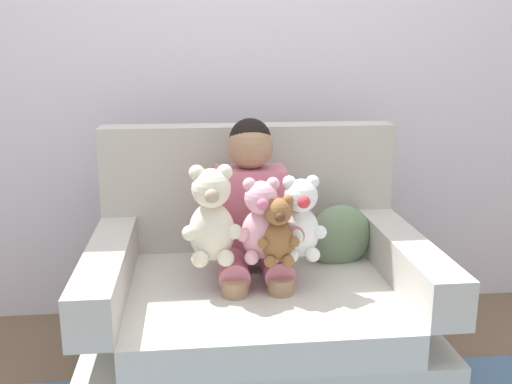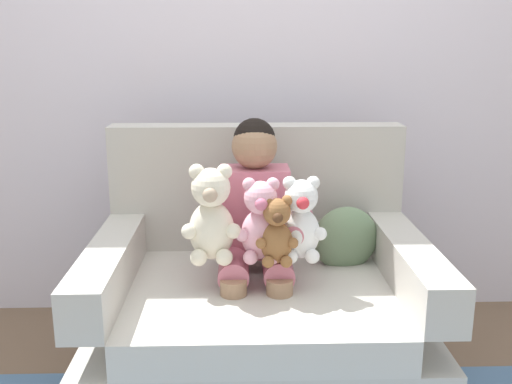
# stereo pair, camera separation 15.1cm
# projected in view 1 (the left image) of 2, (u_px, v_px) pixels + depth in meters

# --- Properties ---
(ground_plane) EXTENTS (8.00, 8.00, 0.00)m
(ground_plane) POSITION_uv_depth(u_px,v_px,m) (259.00, 384.00, 2.25)
(ground_plane) COLOR brown
(back_wall) EXTENTS (6.00, 0.10, 2.60)m
(back_wall) POSITION_uv_depth(u_px,v_px,m) (240.00, 38.00, 2.66)
(back_wall) COLOR silver
(back_wall) RESTS_ON ground
(armchair) EXTENTS (1.21, 0.94, 0.95)m
(armchair) POSITION_uv_depth(u_px,v_px,m) (257.00, 309.00, 2.23)
(armchair) COLOR #BCB7AD
(armchair) RESTS_ON ground
(seated_child) EXTENTS (0.45, 0.39, 0.82)m
(seated_child) POSITION_uv_depth(u_px,v_px,m) (252.00, 220.00, 2.17)
(seated_child) COLOR #C66B7F
(seated_child) RESTS_ON armchair
(plush_white) EXTENTS (0.18, 0.14, 0.30)m
(plush_white) POSITION_uv_depth(u_px,v_px,m) (300.00, 220.00, 2.04)
(plush_white) COLOR white
(plush_white) RESTS_ON armchair
(plush_brown) EXTENTS (0.14, 0.12, 0.24)m
(plush_brown) POSITION_uv_depth(u_px,v_px,m) (278.00, 232.00, 1.99)
(plush_brown) COLOR brown
(plush_brown) RESTS_ON armchair
(plush_pink) EXTENTS (0.18, 0.14, 0.30)m
(plush_pink) POSITION_uv_depth(u_px,v_px,m) (261.00, 222.00, 2.02)
(plush_pink) COLOR #EAA8BC
(plush_pink) RESTS_ON armchair
(plush_cream) EXTENTS (0.20, 0.17, 0.34)m
(plush_cream) POSITION_uv_depth(u_px,v_px,m) (212.00, 217.00, 2.00)
(plush_cream) COLOR silver
(plush_cream) RESTS_ON armchair
(throw_pillow) EXTENTS (0.27, 0.15, 0.26)m
(throw_pillow) POSITION_uv_depth(u_px,v_px,m) (339.00, 237.00, 2.33)
(throw_pillow) COLOR slate
(throw_pillow) RESTS_ON armchair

